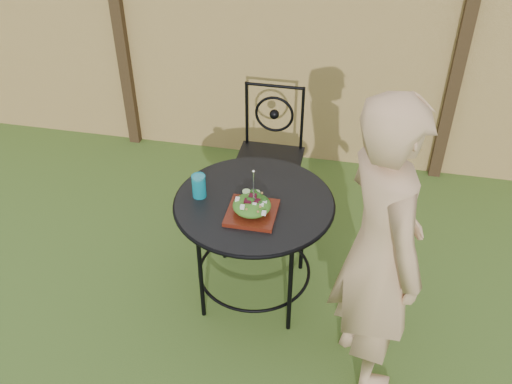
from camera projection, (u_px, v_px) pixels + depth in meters
The scene contains 9 objects.
ground at pixel (214, 360), 3.23m from camera, with size 60.00×60.00×0.00m, color #274315.
fence at pixel (283, 50), 4.38m from camera, with size 8.00×0.12×1.90m.
patio_table at pixel (254, 220), 3.31m from camera, with size 0.92×0.92×0.72m.
patio_chair at pixel (270, 152), 4.05m from camera, with size 0.46×0.46×0.95m.
diner at pixel (379, 251), 2.72m from camera, with size 0.62×0.40×1.69m, color tan.
salad_plate at pixel (252, 213), 3.12m from camera, with size 0.27×0.27×0.02m, color #451209.
salad at pixel (252, 205), 3.09m from camera, with size 0.21×0.21×0.08m, color #235614.
fork at pixel (254, 186), 3.01m from camera, with size 0.01×0.01×0.18m, color silver.
drinking_glass at pixel (199, 186), 3.22m from camera, with size 0.08×0.08×0.14m, color #0D8BA1.
Camera 1 is at (0.64, -1.92, 2.70)m, focal length 40.00 mm.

